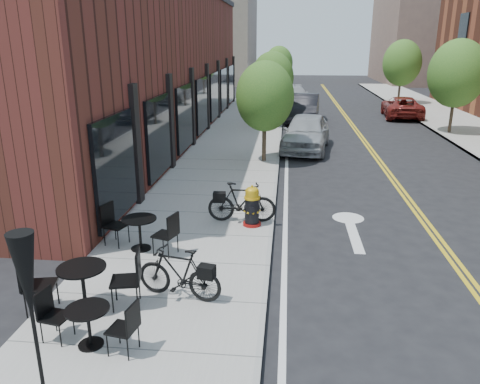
{
  "coord_description": "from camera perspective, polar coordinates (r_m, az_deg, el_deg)",
  "views": [
    {
      "loc": [
        0.26,
        -8.85,
        4.59
      ],
      "look_at": [
        -0.85,
        2.2,
        1.0
      ],
      "focal_mm": 35.0,
      "sensor_mm": 36.0,
      "label": 1
    }
  ],
  "objects": [
    {
      "name": "bg_building_left",
      "position": [
        57.44,
        -2.64,
        18.3
      ],
      "size": [
        8.0,
        14.0,
        10.0
      ],
      "primitive_type": "cube",
      "color": "#726656",
      "rests_on": "ground"
    },
    {
      "name": "tree_near_c",
      "position": [
        33.92,
        4.44,
        14.38
      ],
      "size": [
        2.1,
        2.1,
        3.67
      ],
      "color": "#382B1E",
      "rests_on": "sidewalk_near"
    },
    {
      "name": "bistro_set_a",
      "position": [
        7.7,
        -18.0,
        -14.76
      ],
      "size": [
        1.59,
        0.78,
        0.84
      ],
      "rotation": [
        0.0,
        0.0,
        -0.18
      ],
      "color": "black",
      "rests_on": "sidewalk_near"
    },
    {
      "name": "bistro_set_b",
      "position": [
        8.63,
        -18.6,
        -10.3
      ],
      "size": [
        1.98,
        0.99,
        1.04
      ],
      "rotation": [
        0.0,
        0.0,
        0.22
      ],
      "color": "black",
      "rests_on": "sidewalk_near"
    },
    {
      "name": "parked_car_b",
      "position": [
        28.23,
        7.68,
        10.08
      ],
      "size": [
        2.19,
        5.12,
        1.64
      ],
      "primitive_type": "imported",
      "rotation": [
        0.0,
        0.0,
        -0.09
      ],
      "color": "black",
      "rests_on": "ground"
    },
    {
      "name": "ground",
      "position": [
        9.97,
        3.67,
        -9.53
      ],
      "size": [
        120.0,
        120.0,
        0.0
      ],
      "primitive_type": "plane",
      "color": "black",
      "rests_on": "ground"
    },
    {
      "name": "patio_umbrella",
      "position": [
        5.78,
        -24.37,
        -11.11
      ],
      "size": [
        0.41,
        0.41,
        2.53
      ],
      "color": "black",
      "rests_on": "sidewalk_near"
    },
    {
      "name": "bicycle_right",
      "position": [
        12.01,
        0.22,
        -1.25
      ],
      "size": [
        1.77,
        0.57,
        1.05
      ],
      "primitive_type": "imported",
      "rotation": [
        0.0,
        0.0,
        1.61
      ],
      "color": "black",
      "rests_on": "sidewalk_near"
    },
    {
      "name": "building_near",
      "position": [
        23.85,
        -11.09,
        14.98
      ],
      "size": [
        5.0,
        28.0,
        7.0
      ],
      "primitive_type": "cube",
      "color": "#4C2218",
      "rests_on": "ground"
    },
    {
      "name": "bg_building_right",
      "position": [
        60.93,
        21.86,
        18.03
      ],
      "size": [
        10.0,
        16.0,
        12.0
      ],
      "primitive_type": "cube",
      "color": "brown",
      "rests_on": "ground"
    },
    {
      "name": "tree_near_b",
      "position": [
        25.93,
        3.96,
        13.73
      ],
      "size": [
        2.3,
        2.3,
        3.98
      ],
      "color": "#382B1E",
      "rests_on": "sidewalk_near"
    },
    {
      "name": "tree_near_a",
      "position": [
        17.98,
        3.05,
        11.55
      ],
      "size": [
        2.2,
        2.2,
        3.81
      ],
      "color": "#382B1E",
      "rests_on": "sidewalk_near"
    },
    {
      "name": "parked_car_a",
      "position": [
        20.81,
        8.06,
        7.22
      ],
      "size": [
        2.48,
        4.85,
        1.58
      ],
      "primitive_type": "imported",
      "rotation": [
        0.0,
        0.0,
        -0.14
      ],
      "color": "#A0A4A8",
      "rests_on": "ground"
    },
    {
      "name": "bicycle_left",
      "position": [
        8.61,
        -7.44,
        -9.78
      ],
      "size": [
        1.69,
        0.81,
        0.98
      ],
      "primitive_type": "imported",
      "rotation": [
        0.0,
        0.0,
        -1.79
      ],
      "color": "black",
      "rests_on": "sidewalk_near"
    },
    {
      "name": "sidewalk_near",
      "position": [
        19.51,
        -1.05,
        4.49
      ],
      "size": [
        4.0,
        70.0,
        0.12
      ],
      "primitive_type": "cube",
      "color": "#9E9B93",
      "rests_on": "ground"
    },
    {
      "name": "bistro_set_c",
      "position": [
        10.67,
        -12.12,
        -4.43
      ],
      "size": [
        1.83,
        0.99,
        0.96
      ],
      "rotation": [
        0.0,
        0.0,
        -0.32
      ],
      "color": "black",
      "rests_on": "sidewalk_near"
    },
    {
      "name": "fire_hydrant",
      "position": [
        11.78,
        1.47,
        -1.78
      ],
      "size": [
        0.57,
        0.57,
        1.06
      ],
      "rotation": [
        0.0,
        0.0,
        0.27
      ],
      "color": "maroon",
      "rests_on": "sidewalk_near"
    },
    {
      "name": "tree_far_c",
      "position": [
        37.81,
        19.15,
        14.64
      ],
      "size": [
        2.8,
        2.8,
        4.62
      ],
      "color": "#382B1E",
      "rests_on": "sidewalk_far"
    },
    {
      "name": "parked_car_far",
      "position": [
        31.44,
        19.13,
        9.76
      ],
      "size": [
        2.57,
        4.9,
        1.31
      ],
      "primitive_type": "imported",
      "rotation": [
        0.0,
        0.0,
        3.06
      ],
      "color": "maroon",
      "rests_on": "ground"
    },
    {
      "name": "parked_car_c",
      "position": [
        36.71,
        6.71,
        11.65
      ],
      "size": [
        2.43,
        4.77,
        1.33
      ],
      "primitive_type": "imported",
      "rotation": [
        0.0,
        0.0,
        0.13
      ],
      "color": "#A5A6AA",
      "rests_on": "ground"
    },
    {
      "name": "tree_near_d",
      "position": [
        41.89,
        4.75,
        15.39
      ],
      "size": [
        2.4,
        2.4,
        4.11
      ],
      "color": "#382B1E",
      "rests_on": "sidewalk_near"
    },
    {
      "name": "tree_far_b",
      "position": [
        26.25,
        24.95,
        12.96
      ],
      "size": [
        2.8,
        2.8,
        4.62
      ],
      "color": "#382B1E",
      "rests_on": "sidewalk_far"
    }
  ]
}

